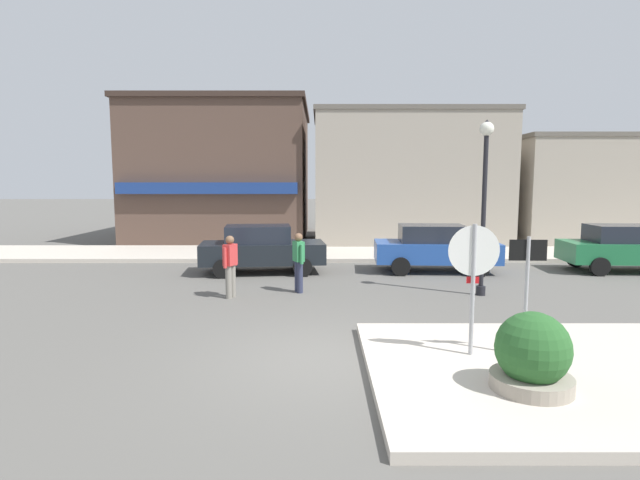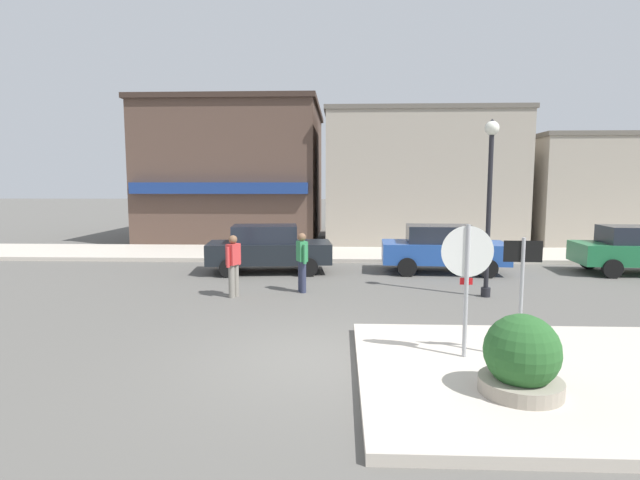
# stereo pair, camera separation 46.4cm
# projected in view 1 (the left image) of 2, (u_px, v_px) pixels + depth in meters

# --- Properties ---
(ground_plane) EXTENTS (160.00, 160.00, 0.00)m
(ground_plane) POSITION_uv_depth(u_px,v_px,m) (329.00, 359.00, 8.38)
(ground_plane) COLOR #5B5954
(sidewalk_corner) EXTENTS (6.40, 4.80, 0.15)m
(sidewalk_corner) POSITION_uv_depth(u_px,v_px,m) (580.00, 373.00, 7.59)
(sidewalk_corner) COLOR beige
(sidewalk_corner) RESTS_ON ground
(kerb_far) EXTENTS (80.00, 4.00, 0.15)m
(kerb_far) POSITION_uv_depth(u_px,v_px,m) (325.00, 253.00, 20.34)
(kerb_far) COLOR beige
(kerb_far) RESTS_ON ground
(stop_sign) EXTENTS (0.82, 0.08, 2.30)m
(stop_sign) POSITION_uv_depth(u_px,v_px,m) (476.00, 273.00, 8.03)
(stop_sign) COLOR #9E9EA3
(stop_sign) RESTS_ON ground
(one_way_sign) EXTENTS (0.60, 0.06, 2.10)m
(one_way_sign) POSITION_uv_depth(u_px,v_px,m) (529.00, 284.00, 8.03)
(one_way_sign) COLOR #9E9EA3
(one_way_sign) RESTS_ON ground
(planter) EXTENTS (1.10, 1.10, 1.23)m
(planter) POSITION_uv_depth(u_px,v_px,m) (535.00, 360.00, 6.75)
(planter) COLOR gray
(planter) RESTS_ON ground
(lamp_post) EXTENTS (0.36, 0.36, 4.54)m
(lamp_post) POSITION_uv_depth(u_px,v_px,m) (487.00, 182.00, 12.79)
(lamp_post) COLOR black
(lamp_post) RESTS_ON ground
(parked_car_nearest) EXTENTS (4.16, 2.21, 1.56)m
(parked_car_nearest) POSITION_uv_depth(u_px,v_px,m) (264.00, 248.00, 16.33)
(parked_car_nearest) COLOR black
(parked_car_nearest) RESTS_ON ground
(parked_car_second) EXTENTS (4.09, 2.04, 1.56)m
(parked_car_second) POSITION_uv_depth(u_px,v_px,m) (437.00, 247.00, 16.51)
(parked_car_second) COLOR #234C9E
(parked_car_second) RESTS_ON ground
(parked_car_third) EXTENTS (4.09, 2.06, 1.56)m
(parked_car_third) POSITION_uv_depth(u_px,v_px,m) (629.00, 248.00, 16.44)
(parked_car_third) COLOR #1E6B3D
(parked_car_third) RESTS_ON ground
(pedestrian_crossing_near) EXTENTS (0.34, 0.54, 1.61)m
(pedestrian_crossing_near) POSITION_uv_depth(u_px,v_px,m) (301.00, 261.00, 13.39)
(pedestrian_crossing_near) COLOR #2D334C
(pedestrian_crossing_near) RESTS_ON ground
(pedestrian_crossing_far) EXTENTS (0.35, 0.54, 1.61)m
(pedestrian_crossing_far) POSITION_uv_depth(u_px,v_px,m) (233.00, 264.00, 12.77)
(pedestrian_crossing_far) COLOR gray
(pedestrian_crossing_far) RESTS_ON ground
(building_corner_shop) EXTENTS (8.62, 10.11, 6.88)m
(building_corner_shop) POSITION_uv_depth(u_px,v_px,m) (230.00, 173.00, 26.73)
(building_corner_shop) COLOR brown
(building_corner_shop) RESTS_ON ground
(building_storefront_left_near) EXTENTS (9.00, 5.98, 6.25)m
(building_storefront_left_near) POSITION_uv_depth(u_px,v_px,m) (409.00, 179.00, 24.37)
(building_storefront_left_near) COLOR #9E9384
(building_storefront_left_near) RESTS_ON ground
(building_storefront_left_mid) EXTENTS (7.19, 5.16, 5.12)m
(building_storefront_left_mid) POSITION_uv_depth(u_px,v_px,m) (587.00, 190.00, 24.12)
(building_storefront_left_mid) COLOR #9E9384
(building_storefront_left_mid) RESTS_ON ground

